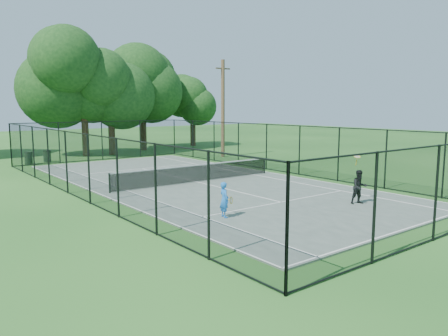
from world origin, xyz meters
TOP-DOWN VIEW (x-y plane):
  - ground at (0.00, 0.00)m, footprint 120.00×120.00m
  - tennis_court at (0.00, 0.00)m, footprint 11.00×24.00m
  - tennis_net at (0.00, 0.00)m, footprint 10.08×0.08m
  - fence at (0.00, 0.00)m, footprint 13.10×26.10m
  - tree_near_left at (-0.10, 16.24)m, footprint 7.59×7.59m
  - tree_near_mid at (2.12, 16.04)m, footprint 6.35×6.35m
  - tree_near_right at (6.17, 18.03)m, footprint 6.50×6.50m
  - tree_far_right at (12.50, 19.09)m, footprint 5.03×5.03m
  - trash_bin_left at (-5.25, 13.66)m, footprint 0.58×0.58m
  - trash_bin_right at (-3.84, 14.09)m, footprint 0.58×0.58m
  - utility_pole at (8.72, 9.00)m, footprint 1.40×0.30m
  - player_blue at (-3.49, -6.92)m, footprint 0.79×0.53m
  - player_black at (2.39, -8.62)m, footprint 1.00×1.06m

SIDE VIEW (x-z plane):
  - ground at x=0.00m, z-range 0.00..0.00m
  - tennis_court at x=0.00m, z-range 0.00..0.06m
  - trash_bin_left at x=-5.25m, z-range 0.01..0.91m
  - trash_bin_right at x=-3.84m, z-range 0.01..0.92m
  - tennis_net at x=0.00m, z-range 0.10..1.05m
  - player_blue at x=-3.49m, z-range 0.06..1.38m
  - player_black at x=2.39m, z-range -0.23..1.79m
  - fence at x=0.00m, z-range 0.00..3.00m
  - utility_pole at x=8.72m, z-range 0.06..7.90m
  - tree_far_right at x=12.50m, z-range 0.79..7.45m
  - tree_near_mid at x=2.12m, z-range 0.96..9.27m
  - tree_near_right at x=6.17m, z-range 1.22..10.19m
  - tree_near_left at x=-0.10m, z-range 1.14..11.05m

